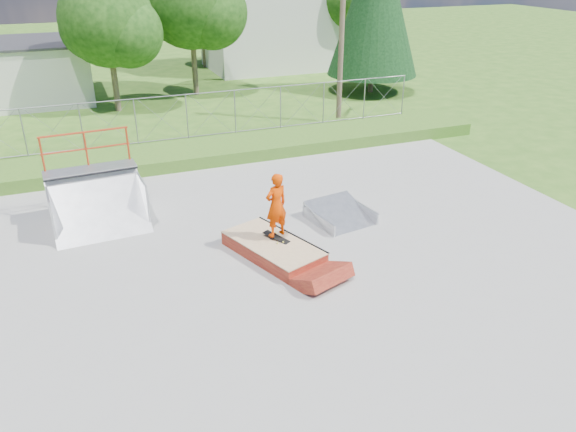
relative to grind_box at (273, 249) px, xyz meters
name	(u,v)px	position (x,y,z in m)	size (l,w,h in m)	color
ground	(280,275)	(-0.17, -0.99, -0.21)	(120.00, 120.00, 0.00)	#325F1B
concrete_pad	(280,274)	(-0.17, -0.99, -0.19)	(20.00, 16.00, 0.04)	#999996
grass_berm	(195,152)	(-0.17, 8.51, 0.04)	(24.00, 3.00, 0.50)	#325F1B
grind_box	(273,249)	(0.00, 0.00, 0.00)	(2.26, 3.14, 0.42)	maroon
quarter_pipe	(95,186)	(-4.13, 3.48, 1.10)	(2.63, 2.22, 2.63)	#A4A6AC
flat_bank_ramp	(341,214)	(2.61, 1.24, 0.04)	(1.63, 1.73, 0.50)	#A4A6AC
skateboard	(277,237)	(0.15, 0.12, 0.26)	(0.22, 0.80, 0.02)	black
skater	(276,208)	(0.15, 0.12, 1.13)	(0.64, 0.42, 1.75)	#E43B00
chain_link_fence	(187,117)	(-0.17, 9.51, 1.19)	(20.00, 0.06, 1.80)	gray
gable_house	(268,9)	(8.83, 25.01, 3.62)	(8.40, 6.08, 8.94)	silver
utility_pole	(342,34)	(7.33, 11.01, 3.79)	(0.24, 0.24, 8.00)	brown
tree_left_near	(113,23)	(-1.92, 16.85, 4.03)	(4.76, 4.48, 6.65)	brown
tree_center	(196,3)	(2.62, 18.82, 4.63)	(5.44, 5.12, 7.60)	brown
tree_back_mid	(206,12)	(5.05, 26.87, 3.42)	(4.08, 3.84, 5.70)	brown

